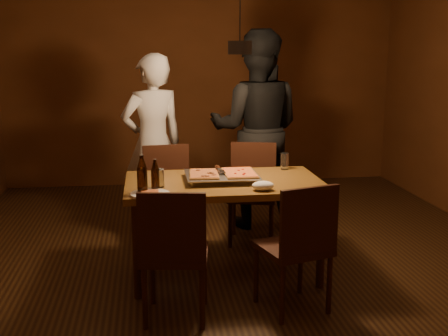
{
  "coord_description": "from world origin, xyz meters",
  "views": [
    {
      "loc": [
        -0.71,
        -4.24,
        1.74
      ],
      "look_at": [
        -0.13,
        -0.1,
        0.85
      ],
      "focal_mm": 45.0,
      "sensor_mm": 36.0,
      "label": 1
    }
  ],
  "objects": [
    {
      "name": "beer_bottle_a",
      "position": [
        -0.75,
        -0.4,
        0.89
      ],
      "size": [
        0.07,
        0.07,
        0.27
      ],
      "color": "black",
      "rests_on": "dining_table"
    },
    {
      "name": "water_glass_right",
      "position": [
        0.43,
        0.25,
        0.82
      ],
      "size": [
        0.07,
        0.07,
        0.14
      ],
      "primitive_type": "cylinder",
      "color": "silver",
      "rests_on": "dining_table"
    },
    {
      "name": "chair_near_left",
      "position": [
        -0.56,
        -0.86,
        0.54
      ],
      "size": [
        0.48,
        0.48,
        0.49
      ],
      "rotation": [
        0.0,
        0.0,
        -0.14
      ],
      "color": "#38190F",
      "rests_on": "floor"
    },
    {
      "name": "dining_table",
      "position": [
        -0.13,
        -0.1,
        0.68
      ],
      "size": [
        1.5,
        0.9,
        0.75
      ],
      "color": "brown",
      "rests_on": "floor"
    },
    {
      "name": "diner_dark",
      "position": [
        0.36,
        1.13,
        0.96
      ],
      "size": [
        1.1,
        0.95,
        1.93
      ],
      "primitive_type": "imported",
      "rotation": [
        0.0,
        0.0,
        2.88
      ],
      "color": "black",
      "rests_on": "floor"
    },
    {
      "name": "napkin",
      "position": [
        0.1,
        -0.43,
        0.78
      ],
      "size": [
        0.16,
        0.12,
        0.07
      ],
      "primitive_type": "ellipsoid",
      "color": "white",
      "rests_on": "dining_table"
    },
    {
      "name": "pizza_meat",
      "position": [
        -0.29,
        -0.09,
        0.81
      ],
      "size": [
        0.25,
        0.36,
        0.02
      ],
      "primitive_type": "cube",
      "rotation": [
        0.0,
        0.0,
        -0.08
      ],
      "color": "maroon",
      "rests_on": "pizza_tray"
    },
    {
      "name": "pizza_tray",
      "position": [
        -0.15,
        -0.07,
        0.77
      ],
      "size": [
        0.59,
        0.5,
        0.05
      ],
      "primitive_type": "cube",
      "rotation": [
        0.0,
        0.0,
        0.09
      ],
      "color": "silver",
      "rests_on": "dining_table"
    },
    {
      "name": "chair_near_right",
      "position": [
        0.26,
        -0.85,
        0.54
      ],
      "size": [
        0.52,
        0.52,
        0.49
      ],
      "rotation": [
        0.0,
        0.0,
        0.29
      ],
      "color": "#38190F",
      "rests_on": "floor"
    },
    {
      "name": "chair_far_right",
      "position": [
        0.24,
        0.68,
        0.54
      ],
      "size": [
        0.51,
        0.51,
        0.49
      ],
      "rotation": [
        0.0,
        0.0,
        2.9
      ],
      "color": "#38190F",
      "rests_on": "floor"
    },
    {
      "name": "pendant_lamp",
      "position": [
        0.0,
        0.0,
        1.76
      ],
      "size": [
        0.18,
        0.18,
        1.1
      ],
      "color": "black",
      "rests_on": "ceiling"
    },
    {
      "name": "beer_bottle_b",
      "position": [
        -0.66,
        -0.32,
        0.86
      ],
      "size": [
        0.06,
        0.06,
        0.23
      ],
      "color": "black",
      "rests_on": "dining_table"
    },
    {
      "name": "pizza_cheese",
      "position": [
        -0.01,
        -0.08,
        0.81
      ],
      "size": [
        0.24,
        0.38,
        0.02
      ],
      "primitive_type": "cube",
      "rotation": [
        0.0,
        0.0,
        -0.0
      ],
      "color": "gold",
      "rests_on": "pizza_tray"
    },
    {
      "name": "diner_white",
      "position": [
        -0.66,
        1.09,
        0.85
      ],
      "size": [
        0.73,
        0.61,
        1.7
      ],
      "primitive_type": "imported",
      "rotation": [
        0.0,
        0.0,
        3.53
      ],
      "color": "silver",
      "rests_on": "floor"
    },
    {
      "name": "plate_slice",
      "position": [
        -0.7,
        -0.46,
        0.76
      ],
      "size": [
        0.27,
        0.27,
        0.03
      ],
      "color": "white",
      "rests_on": "dining_table"
    },
    {
      "name": "water_glass_left",
      "position": [
        -0.64,
        -0.23,
        0.82
      ],
      "size": [
        0.08,
        0.08,
        0.13
      ],
      "primitive_type": "cylinder",
      "color": "silver",
      "rests_on": "dining_table"
    },
    {
      "name": "spatula",
      "position": [
        -0.16,
        -0.05,
        0.81
      ],
      "size": [
        0.1,
        0.24,
        0.04
      ],
      "primitive_type": null,
      "rotation": [
        0.0,
        0.0,
        0.05
      ],
      "color": "silver",
      "rests_on": "pizza_tray"
    },
    {
      "name": "chair_far_left",
      "position": [
        -0.53,
        0.65,
        0.54
      ],
      "size": [
        0.47,
        0.47,
        0.49
      ],
      "rotation": [
        0.0,
        0.0,
        3.27
      ],
      "color": "#38190F",
      "rests_on": "floor"
    },
    {
      "name": "room_shell",
      "position": [
        0.0,
        0.0,
        1.4
      ],
      "size": [
        6.0,
        6.0,
        6.0
      ],
      "color": "#3C2510",
      "rests_on": "ground"
    }
  ]
}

